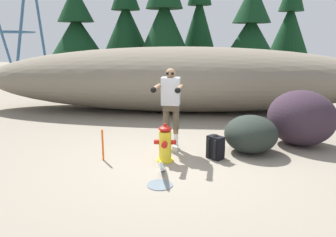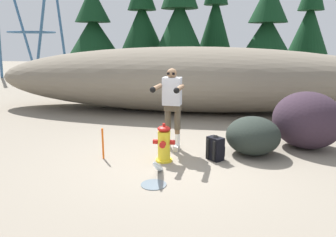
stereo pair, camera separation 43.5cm
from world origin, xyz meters
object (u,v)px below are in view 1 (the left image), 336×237
object	(u,v)px
utility_worker	(171,99)
spare_backpack	(216,148)
fire_hydrant	(165,144)
survey_stake	(103,145)
boulder_mid	(251,134)
boulder_large	(301,118)

from	to	relation	value
utility_worker	spare_backpack	xyz separation A→B (m)	(0.89, -0.47, -0.85)
fire_hydrant	survey_stake	bearing A→B (deg)	-178.49
utility_worker	fire_hydrant	bearing A→B (deg)	0.03
spare_backpack	utility_worker	bearing A→B (deg)	106.79
fire_hydrant	utility_worker	xyz separation A→B (m)	(0.06, 0.69, 0.73)
boulder_mid	survey_stake	size ratio (longest dim) A/B	1.77
utility_worker	survey_stake	distance (m)	1.61
survey_stake	boulder_large	bearing A→B (deg)	17.36
utility_worker	boulder_large	size ratio (longest dim) A/B	1.17
spare_backpack	boulder_mid	size ratio (longest dim) A/B	0.44
boulder_mid	survey_stake	bearing A→B (deg)	-166.52
utility_worker	boulder_large	bearing A→B (deg)	105.63
utility_worker	boulder_large	distance (m)	2.85
fire_hydrant	boulder_large	xyz separation A→B (m)	(2.82, 1.22, 0.26)
utility_worker	spare_backpack	bearing A→B (deg)	66.95
fire_hydrant	utility_worker	world-z (taller)	utility_worker
survey_stake	utility_worker	bearing A→B (deg)	30.55
fire_hydrant	spare_backpack	distance (m)	0.98
utility_worker	boulder_mid	world-z (taller)	utility_worker
fire_hydrant	spare_backpack	xyz separation A→B (m)	(0.95, 0.22, -0.12)
boulder_large	spare_backpack	bearing A→B (deg)	-152.00
boulder_mid	boulder_large	bearing A→B (deg)	26.28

